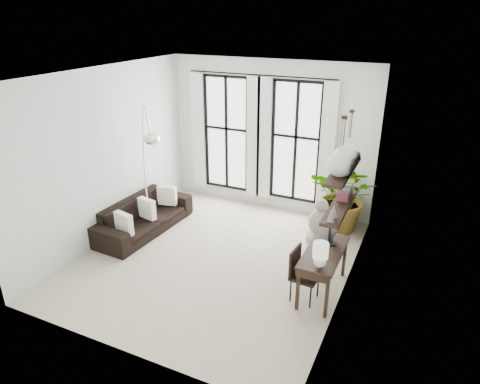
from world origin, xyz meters
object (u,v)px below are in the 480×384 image
Objects in this scene: desk_chair at (301,271)px; buddha at (320,224)px; desk at (323,255)px; sofa at (144,216)px; arc_lamp at (147,143)px; plant at (345,197)px.

buddha is at bearing 100.46° from desk_chair.
sofa is at bearing 171.33° from desk.
desk reaches higher than buddha.
desk is 0.50× the size of arc_lamp.
plant is 1.15× the size of desk.
plant is 3.95m from arc_lamp.
desk is at bearing -95.21° from sofa.
desk_chair is 0.94× the size of buddha.
desk_chair is (-0.12, -2.49, -0.25)m from plant.
desk is (0.15, -2.26, -0.02)m from plant.
buddha is (-0.29, -0.69, -0.35)m from plant.
plant is 1.73× the size of desk_chair.
desk_chair is (-0.27, -0.22, -0.22)m from desk.
plant reaches higher than desk_chair.
sofa is 2.62× the size of desk_chair.
plant reaches higher than sofa.
sofa is at bearing -154.81° from plant.
sofa is at bearing -124.32° from arc_lamp.
buddha is at bearing -112.94° from plant.
sofa is 3.99m from plant.
plant is at bearing 93.82° from desk.
desk is at bearing -74.31° from buddha.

